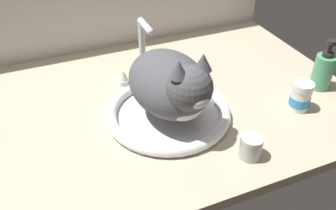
% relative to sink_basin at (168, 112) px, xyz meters
% --- Properties ---
extents(countertop, '(1.23, 0.80, 0.03)m').
position_rel_sink_basin_xyz_m(countertop, '(-0.02, 0.08, -0.03)').
color(countertop, '#B7A88E').
rests_on(countertop, ground).
extents(sink_basin, '(0.35, 0.35, 0.03)m').
position_rel_sink_basin_xyz_m(sink_basin, '(0.00, 0.00, 0.00)').
color(sink_basin, white).
rests_on(sink_basin, countertop).
extents(faucet, '(0.17, 0.11, 0.22)m').
position_rel_sink_basin_xyz_m(faucet, '(0.00, 0.20, 0.07)').
color(faucet, silver).
rests_on(faucet, countertop).
extents(cat, '(0.22, 0.38, 0.21)m').
position_rel_sink_basin_xyz_m(cat, '(0.00, -0.02, 0.10)').
color(cat, '#4C4C51').
rests_on(cat, sink_basin).
extents(soap_pump_bottle, '(0.06, 0.06, 0.16)m').
position_rel_sink_basin_xyz_m(soap_pump_bottle, '(0.50, -0.04, 0.05)').
color(soap_pump_bottle, '#4C9E70').
rests_on(soap_pump_bottle, countertop).
extents(metal_jar, '(0.06, 0.06, 0.06)m').
position_rel_sink_basin_xyz_m(metal_jar, '(0.13, -0.22, 0.02)').
color(metal_jar, '#B2B5BA').
rests_on(metal_jar, countertop).
extents(pill_bottle, '(0.06, 0.06, 0.09)m').
position_rel_sink_basin_xyz_m(pill_bottle, '(0.36, -0.11, 0.03)').
color(pill_bottle, white).
rests_on(pill_bottle, countertop).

